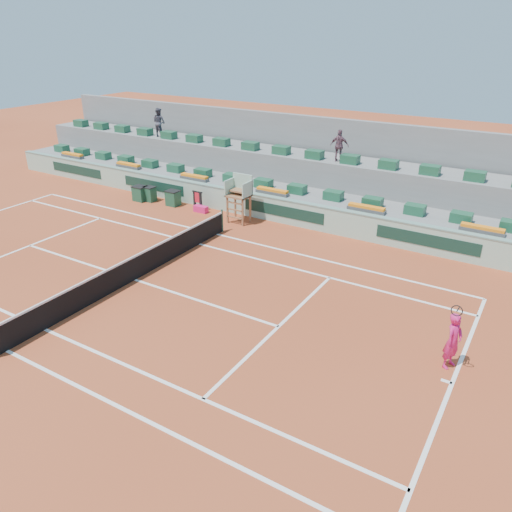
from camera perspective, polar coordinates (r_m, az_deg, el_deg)
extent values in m
plane|color=#9A3B1D|center=(19.98, -13.67, -2.66)|extent=(90.00, 90.00, 0.00)
cube|color=gray|center=(27.66, 1.81, 7.14)|extent=(36.00, 4.00, 1.20)
cube|color=gray|center=(28.81, 3.43, 9.28)|extent=(36.00, 2.40, 2.60)
cube|color=gray|center=(29.97, 4.95, 11.62)|extent=(36.00, 0.40, 4.40)
cube|color=#E31D6C|center=(26.69, -6.33, 5.36)|extent=(0.77, 0.34, 0.34)
imported|color=#484753|center=(33.02, -11.02, 14.77)|extent=(0.92, 0.75, 1.77)
imported|color=#704A58|center=(26.48, 9.51, 12.32)|extent=(1.01, 0.55, 1.63)
cube|color=white|center=(15.21, 21.50, -13.38)|extent=(0.12, 10.97, 0.01)
cube|color=white|center=(17.18, -26.58, -9.66)|extent=(23.77, 0.12, 0.01)
cube|color=white|center=(23.74, -4.49, 2.50)|extent=(23.77, 0.12, 0.01)
cube|color=white|center=(17.76, -22.95, -7.74)|extent=(23.77, 0.12, 0.01)
cube|color=white|center=(22.73, -6.49, 1.38)|extent=(23.77, 0.12, 0.01)
cube|color=white|center=(24.63, -24.41, 1.10)|extent=(0.12, 8.23, 0.01)
cube|color=white|center=(16.54, 2.60, -8.06)|extent=(0.12, 8.23, 0.01)
cube|color=white|center=(19.98, -13.67, -2.65)|extent=(12.80, 0.12, 0.01)
cube|color=white|center=(15.22, 20.94, -13.24)|extent=(0.30, 0.12, 0.01)
cube|color=black|center=(19.78, -13.80, -1.48)|extent=(0.03, 11.87, 0.92)
cube|color=silver|center=(19.57, -13.94, -0.18)|extent=(0.06, 11.87, 0.07)
cylinder|color=#1C4331|center=(23.88, -3.90, 4.06)|extent=(0.10, 0.10, 1.10)
cube|color=#9CC5AD|center=(25.87, -0.63, 5.89)|extent=(36.00, 0.30, 1.20)
cube|color=gray|center=(25.67, -0.63, 7.22)|extent=(36.00, 0.34, 0.06)
cube|color=#123227|center=(34.19, -19.84, 9.22)|extent=(4.40, 0.02, 0.56)
cube|color=#123227|center=(29.55, -11.65, 7.90)|extent=(4.40, 0.02, 0.56)
cube|color=#123227|center=(24.77, 3.11, 5.10)|extent=(4.40, 0.02, 0.56)
cube|color=#123227|center=(22.55, 18.93, 1.72)|extent=(4.40, 0.02, 0.56)
cube|color=brown|center=(24.94, -3.28, 5.30)|extent=(0.08, 0.08, 1.35)
cube|color=brown|center=(24.46, -1.54, 4.94)|extent=(0.08, 0.08, 1.35)
cube|color=brown|center=(25.48, -2.39, 5.75)|extent=(0.08, 0.08, 1.35)
cube|color=brown|center=(25.02, -0.67, 5.40)|extent=(0.08, 0.08, 1.35)
cube|color=brown|center=(24.74, -2.00, 6.91)|extent=(1.10, 0.90, 0.08)
cube|color=#9CC5AD|center=(24.90, -1.53, 8.26)|extent=(1.10, 0.08, 1.00)
cube|color=#9CC5AD|center=(24.91, -3.02, 7.89)|extent=(0.06, 0.90, 0.80)
cube|color=#9CC5AD|center=(24.36, -0.98, 7.53)|extent=(0.06, 0.90, 0.80)
cube|color=brown|center=(24.75, -1.88, 7.50)|extent=(0.80, 0.60, 0.08)
cube|color=brown|center=(24.81, -2.41, 4.41)|extent=(0.90, 0.08, 0.06)
cube|color=brown|center=(24.67, -2.42, 5.28)|extent=(0.90, 0.08, 0.06)
cube|color=brown|center=(24.56, -2.44, 6.05)|extent=(0.90, 0.08, 0.06)
cube|color=#1B5235|center=(37.20, -21.31, 11.40)|extent=(0.90, 0.60, 0.44)
cube|color=#1B5235|center=(35.67, -19.27, 11.19)|extent=(0.90, 0.60, 0.44)
cube|color=#1B5235|center=(34.18, -17.05, 10.93)|extent=(0.90, 0.60, 0.44)
cube|color=#1B5235|center=(32.74, -14.64, 10.64)|extent=(0.90, 0.60, 0.44)
cube|color=#1B5235|center=(31.37, -12.02, 10.30)|extent=(0.90, 0.60, 0.44)
cube|color=#1B5235|center=(30.06, -9.17, 9.91)|extent=(0.90, 0.60, 0.44)
cube|color=#1B5235|center=(28.84, -6.09, 9.45)|extent=(0.90, 0.60, 0.44)
cube|color=#1B5235|center=(27.71, -2.74, 8.92)|extent=(0.90, 0.60, 0.44)
cube|color=#1B5235|center=(26.68, 0.86, 8.32)|extent=(0.90, 0.60, 0.44)
cube|color=#1B5235|center=(25.76, 4.72, 7.64)|extent=(0.90, 0.60, 0.44)
cube|color=#1B5235|center=(24.97, 8.84, 6.87)|extent=(0.90, 0.60, 0.44)
cube|color=#1B5235|center=(24.32, 13.18, 6.02)|extent=(0.90, 0.60, 0.44)
cube|color=#1B5235|center=(23.82, 17.72, 5.09)|extent=(0.90, 0.60, 0.44)
cube|color=#1B5235|center=(23.48, 22.40, 4.10)|extent=(0.90, 0.60, 0.44)
cube|color=#1B5235|center=(23.31, 27.18, 3.05)|extent=(0.90, 0.60, 0.44)
cube|color=#1B5235|center=(38.11, -19.38, 14.13)|extent=(0.90, 0.60, 0.44)
cube|color=#1B5235|center=(36.61, -17.29, 14.02)|extent=(0.90, 0.60, 0.44)
cube|color=#1B5235|center=(35.16, -15.03, 13.88)|extent=(0.90, 0.60, 0.44)
cube|color=#1B5235|center=(33.77, -12.58, 13.70)|extent=(0.90, 0.60, 0.44)
cube|color=#1B5235|center=(32.44, -9.93, 13.48)|extent=(0.90, 0.60, 0.44)
cube|color=#1B5235|center=(31.18, -7.06, 13.20)|extent=(0.90, 0.60, 0.44)
cube|color=#1B5235|center=(30.00, -3.97, 12.88)|extent=(0.90, 0.60, 0.44)
cube|color=#1B5235|center=(28.91, -0.65, 12.48)|extent=(0.90, 0.60, 0.44)
cube|color=#1B5235|center=(27.93, 2.91, 12.01)|extent=(0.90, 0.60, 0.44)
cube|color=#1B5235|center=(27.05, 6.70, 11.46)|extent=(0.90, 0.60, 0.44)
cube|color=#1B5235|center=(26.30, 10.71, 10.82)|extent=(0.90, 0.60, 0.44)
cube|color=#1B5235|center=(25.69, 14.91, 10.09)|extent=(0.90, 0.60, 0.44)
cube|color=#1B5235|center=(25.21, 19.27, 9.28)|extent=(0.90, 0.60, 0.44)
cube|color=#1B5235|center=(24.89, 23.75, 8.38)|extent=(0.90, 0.60, 0.44)
cube|color=#4C4C4C|center=(35.21, -20.23, 10.65)|extent=(1.80, 0.36, 0.16)
cube|color=orange|center=(35.18, -20.26, 10.87)|extent=(1.70, 0.32, 0.12)
cube|color=#4C4C4C|center=(31.54, -14.35, 9.89)|extent=(1.80, 0.36, 0.16)
cube|color=orange|center=(31.50, -14.38, 10.13)|extent=(1.70, 0.32, 0.12)
cube|color=#4C4C4C|center=(28.27, -7.06, 8.79)|extent=(1.80, 0.36, 0.16)
cube|color=orange|center=(28.24, -7.07, 9.07)|extent=(1.70, 0.32, 0.12)
cube|color=#4C4C4C|center=(25.58, 1.88, 7.26)|extent=(1.80, 0.36, 0.16)
cube|color=orange|center=(25.54, 1.88, 7.56)|extent=(1.70, 0.32, 0.12)
cube|color=#4C4C4C|center=(23.65, 12.50, 5.19)|extent=(1.80, 0.36, 0.16)
cube|color=orange|center=(23.60, 12.53, 5.51)|extent=(1.70, 0.32, 0.12)
cube|color=#4C4C4C|center=(22.67, 24.42, 2.65)|extent=(1.80, 0.36, 0.16)
cube|color=orange|center=(22.62, 24.48, 2.97)|extent=(1.70, 0.32, 0.12)
cube|color=#17462F|center=(27.87, -9.47, 6.51)|extent=(0.67, 0.58, 0.80)
cube|color=black|center=(27.74, -9.53, 7.34)|extent=(0.71, 0.61, 0.04)
cube|color=#17462F|center=(28.82, -12.04, 6.92)|extent=(0.60, 0.51, 0.80)
cube|color=black|center=(28.70, -12.12, 7.71)|extent=(0.63, 0.54, 0.04)
cube|color=#17462F|center=(29.03, -13.09, 6.95)|extent=(0.71, 0.61, 0.80)
cube|color=black|center=(28.91, -13.17, 7.74)|extent=(0.76, 0.65, 0.04)
cube|color=black|center=(27.07, -7.02, 6.34)|extent=(0.11, 0.11, 1.00)
cube|color=black|center=(26.83, -6.35, 6.21)|extent=(0.11, 0.11, 1.00)
cube|color=black|center=(26.80, -6.74, 7.29)|extent=(0.64, 0.08, 0.06)
cube|color=red|center=(26.88, -6.73, 6.67)|extent=(0.47, 0.04, 0.56)
imported|color=#E31D6C|center=(15.38, 21.61, -9.00)|extent=(0.59, 0.73, 1.72)
cylinder|color=black|center=(14.53, 22.09, -5.67)|extent=(0.03, 0.35, 0.09)
torus|color=black|center=(14.30, 21.97, -5.82)|extent=(0.31, 0.08, 0.31)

